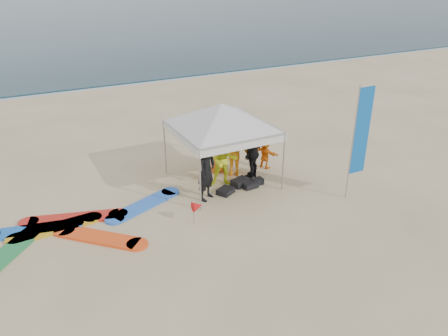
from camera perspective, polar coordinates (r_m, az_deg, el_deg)
ground at (r=10.65m, az=3.50°, el=-11.82°), size 120.00×120.00×0.00m
ocean at (r=67.72m, az=-24.68°, el=17.43°), size 160.00×84.00×0.08m
shoreline_foam at (r=26.64m, az=-17.16°, el=10.00°), size 160.00×1.20×0.01m
person_black_a at (r=12.74m, az=-2.32°, el=-0.26°), size 0.83×0.77×1.90m
person_yellow at (r=13.60m, az=-0.03°, el=1.01°), size 1.02×0.92×1.71m
person_orange_a at (r=14.31m, az=1.31°, el=2.36°), size 1.29×0.99×1.76m
person_black_b at (r=14.10m, az=3.77°, el=2.04°), size 1.11×0.98×1.80m
person_orange_b at (r=14.57m, az=-0.71°, el=2.47°), size 0.82×0.56×1.61m
person_seated at (r=15.02m, az=5.39°, el=1.86°), size 0.63×0.99×1.02m
canopy_tent at (r=13.26m, az=-0.29°, el=8.36°), size 3.94×3.94×2.97m
feather_flag at (r=13.06m, az=17.41°, el=4.42°), size 0.59×0.04×3.47m
marker_pennant at (r=11.79m, az=-3.48°, el=-5.00°), size 0.28×0.28×0.64m
gear_pile at (r=13.75m, az=2.26°, el=-2.24°), size 1.68×0.81×0.22m
surfboard_spread at (r=12.42m, az=-19.14°, el=-7.27°), size 5.49×2.81×0.07m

